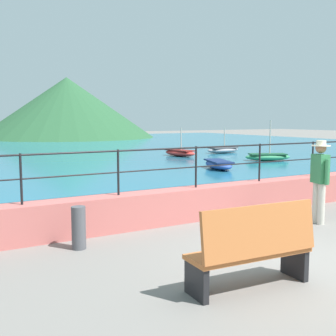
% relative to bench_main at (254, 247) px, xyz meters
% --- Properties ---
extents(ground_plane, '(120.00, 120.00, 0.00)m').
position_rel_bench_main_xyz_m(ground_plane, '(1.57, 0.42, -0.56)').
color(ground_plane, slate).
extents(promenade_wall, '(20.00, 0.56, 0.70)m').
position_rel_bench_main_xyz_m(promenade_wall, '(1.57, 3.62, -0.21)').
color(promenade_wall, '#BC605B').
rests_on(promenade_wall, ground).
extents(railing, '(18.44, 0.04, 0.90)m').
position_rel_bench_main_xyz_m(railing, '(1.57, 3.62, 0.76)').
color(railing, black).
rests_on(railing, promenade_wall).
extents(lake_water, '(64.00, 44.32, 0.06)m').
position_rel_bench_main_xyz_m(lake_water, '(1.57, 26.26, -0.53)').
color(lake_water, '#236B89').
rests_on(lake_water, ground).
extents(hill_main, '(19.41, 19.41, 6.71)m').
position_rel_bench_main_xyz_m(hill_main, '(11.14, 43.08, 2.79)').
color(hill_main, '#285633').
rests_on(hill_main, ground).
extents(bench_main, '(1.73, 0.67, 1.13)m').
position_rel_bench_main_xyz_m(bench_main, '(0.00, 0.00, 0.00)').
color(bench_main, '#B76633').
rests_on(bench_main, ground).
extents(person_walking, '(0.38, 0.55, 1.75)m').
position_rel_bench_main_xyz_m(person_walking, '(3.56, 1.96, 0.42)').
color(person_walking, beige).
rests_on(person_walking, ground).
extents(bollard, '(0.24, 0.24, 0.73)m').
position_rel_bench_main_xyz_m(bollard, '(-1.36, 2.81, -0.19)').
color(bollard, '#4C4C51').
rests_on(bollard, ground).
extents(boat_0, '(1.25, 2.41, 1.61)m').
position_rel_bench_main_xyz_m(boat_0, '(9.26, 16.48, -0.30)').
color(boat_0, red).
rests_on(boat_0, lake_water).
extents(boat_1, '(2.32, 0.95, 1.59)m').
position_rel_bench_main_xyz_m(boat_1, '(12.71, 16.96, -0.30)').
color(boat_1, gray).
rests_on(boat_1, lake_water).
extents(boat_2, '(1.59, 2.47, 0.36)m').
position_rel_bench_main_xyz_m(boat_2, '(7.40, 10.44, -0.30)').
color(boat_2, '#2D4C9E').
rests_on(boat_2, lake_water).
extents(boat_3, '(2.46, 1.81, 2.05)m').
position_rel_bench_main_xyz_m(boat_3, '(11.70, 12.00, -0.30)').
color(boat_3, '#338C59').
rests_on(boat_3, lake_water).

